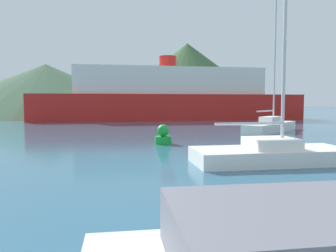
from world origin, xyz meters
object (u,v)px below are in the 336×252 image
object	(u,v)px
sailboat_middle	(271,152)
buoy_marker	(163,136)
ferry_distant	(168,97)
sailboat_inner	(271,125)

from	to	relation	value
sailboat_middle	buoy_marker	distance (m)	6.68
sailboat_middle	ferry_distant	size ratio (longest dim) A/B	0.27
sailboat_middle	buoy_marker	bearing A→B (deg)	117.22
ferry_distant	buoy_marker	size ratio (longest dim) A/B	32.66
buoy_marker	sailboat_inner	bearing A→B (deg)	20.11
sailboat_inner	ferry_distant	size ratio (longest dim) A/B	0.29
sailboat_inner	sailboat_middle	bearing A→B (deg)	-159.28
sailboat_inner	buoy_marker	distance (m)	10.36
sailboat_inner	sailboat_middle	xyz separation A→B (m)	(-7.94, -10.00, -0.09)
buoy_marker	ferry_distant	bearing A→B (deg)	68.37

